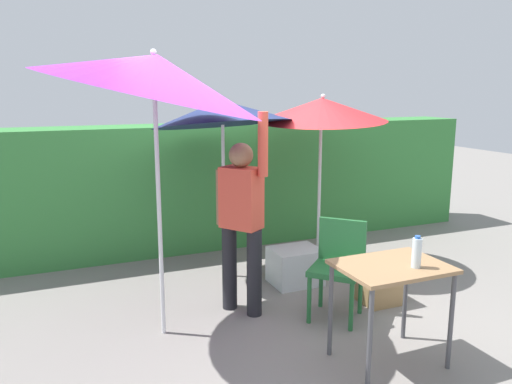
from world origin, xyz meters
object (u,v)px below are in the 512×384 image
object	(u,v)px
person_vendor	(241,215)
chair_plastic	(338,263)
umbrella_orange	(221,113)
cooler_box	(295,266)
bottle_water	(417,252)
umbrella_yellow	(322,110)
folding_table	(391,277)
crate_cardboard	(380,286)
umbrella_rainbow	(154,75)

from	to	relation	value
person_vendor	chair_plastic	size ratio (longest dim) A/B	2.11
umbrella_orange	cooler_box	world-z (taller)	umbrella_orange
bottle_water	umbrella_yellow	bearing A→B (deg)	78.18
cooler_box	folding_table	size ratio (longest dim) A/B	0.65
crate_cardboard	umbrella_yellow	bearing A→B (deg)	91.41
person_vendor	umbrella_rainbow	bearing A→B (deg)	-171.81
umbrella_rainbow	crate_cardboard	world-z (taller)	umbrella_rainbow
umbrella_rainbow	umbrella_yellow	size ratio (longest dim) A/B	1.27
umbrella_yellow	cooler_box	world-z (taller)	umbrella_yellow
bottle_water	folding_table	bearing A→B (deg)	136.59
chair_plastic	umbrella_yellow	bearing A→B (deg)	67.76
umbrella_rainbow	cooler_box	world-z (taller)	umbrella_rainbow
cooler_box	person_vendor	bearing A→B (deg)	-150.97
umbrella_yellow	cooler_box	bearing A→B (deg)	-142.22
umbrella_orange	chair_plastic	distance (m)	2.00
chair_plastic	folding_table	size ratio (longest dim) A/B	1.11
umbrella_rainbow	umbrella_yellow	bearing A→B (deg)	24.50
umbrella_orange	bottle_water	size ratio (longest dim) A/B	8.60
person_vendor	crate_cardboard	size ratio (longest dim) A/B	5.02
umbrella_orange	umbrella_rainbow	bearing A→B (deg)	-130.85
person_vendor	cooler_box	world-z (taller)	person_vendor
umbrella_orange	umbrella_yellow	bearing A→B (deg)	-5.66
cooler_box	umbrella_yellow	bearing A→B (deg)	37.78
folding_table	bottle_water	distance (m)	0.27
umbrella_rainbow	crate_cardboard	size ratio (longest dim) A/B	6.91
umbrella_yellow	chair_plastic	distance (m)	1.89
umbrella_yellow	folding_table	bearing A→B (deg)	-105.57
bottle_water	chair_plastic	bearing A→B (deg)	92.63
umbrella_orange	crate_cardboard	world-z (taller)	umbrella_orange
umbrella_rainbow	umbrella_yellow	distance (m)	2.30
umbrella_yellow	chair_plastic	bearing A→B (deg)	-112.24
umbrella_yellow	umbrella_orange	bearing A→B (deg)	174.34
cooler_box	folding_table	bearing A→B (deg)	-92.62
umbrella_orange	bottle_water	distance (m)	2.61
umbrella_orange	person_vendor	distance (m)	1.30
umbrella_rainbow	umbrella_orange	distance (m)	1.44
chair_plastic	crate_cardboard	distance (m)	0.64
umbrella_yellow	umbrella_rainbow	bearing A→B (deg)	-155.50
umbrella_rainbow	cooler_box	distance (m)	2.58
chair_plastic	folding_table	world-z (taller)	chair_plastic
umbrella_rainbow	person_vendor	distance (m)	1.47
umbrella_rainbow	chair_plastic	bearing A→B (deg)	-11.10
umbrella_rainbow	cooler_box	xyz separation A→B (m)	(1.56, 0.55, -1.98)
chair_plastic	cooler_box	world-z (taller)	chair_plastic
cooler_box	bottle_water	xyz separation A→B (m)	(0.04, -1.83, 0.71)
folding_table	umbrella_rainbow	bearing A→B (deg)	141.78
umbrella_orange	person_vendor	xyz separation A→B (m)	(-0.14, -0.95, -0.88)
umbrella_orange	crate_cardboard	distance (m)	2.40
umbrella_orange	umbrella_yellow	xyz separation A→B (m)	(1.16, -0.11, 0.02)
umbrella_yellow	person_vendor	world-z (taller)	umbrella_yellow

